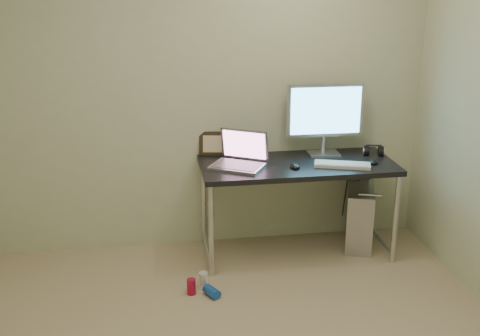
% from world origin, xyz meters
% --- Properties ---
extents(wall_back, '(3.50, 0.02, 2.50)m').
position_xyz_m(wall_back, '(0.00, 1.75, 1.25)').
color(wall_back, beige).
rests_on(wall_back, ground).
extents(desk, '(1.48, 0.65, 0.75)m').
position_xyz_m(desk, '(0.67, 1.43, 0.67)').
color(desk, black).
rests_on(desk, ground).
extents(tower_computer, '(0.35, 0.51, 0.52)m').
position_xyz_m(tower_computer, '(1.21, 1.48, 0.25)').
color(tower_computer, '#A5A5A9').
rests_on(tower_computer, ground).
extents(cable_a, '(0.01, 0.16, 0.69)m').
position_xyz_m(cable_a, '(1.16, 1.70, 0.40)').
color(cable_a, black).
rests_on(cable_a, ground).
extents(cable_b, '(0.02, 0.11, 0.71)m').
position_xyz_m(cable_b, '(1.25, 1.68, 0.38)').
color(cable_b, black).
rests_on(cable_b, ground).
extents(can_red, '(0.08, 0.08, 0.11)m').
position_xyz_m(can_red, '(-0.20, 0.90, 0.06)').
color(can_red, '#AC1236').
rests_on(can_red, ground).
extents(can_white, '(0.08, 0.08, 0.12)m').
position_xyz_m(can_white, '(-0.11, 0.97, 0.06)').
color(can_white, white).
rests_on(can_white, ground).
extents(can_blue, '(0.12, 0.15, 0.07)m').
position_xyz_m(can_blue, '(-0.06, 0.85, 0.03)').
color(can_blue, blue).
rests_on(can_blue, ground).
extents(laptop, '(0.48, 0.45, 0.26)m').
position_xyz_m(laptop, '(0.23, 1.43, 0.81)').
color(laptop, silver).
rests_on(laptop, desk).
extents(monitor, '(0.61, 0.18, 0.57)m').
position_xyz_m(monitor, '(0.92, 1.61, 1.08)').
color(monitor, silver).
rests_on(monitor, desk).
extents(keyboard, '(0.44, 0.26, 0.03)m').
position_xyz_m(keyboard, '(0.98, 1.29, 0.76)').
color(keyboard, silver).
rests_on(keyboard, desk).
extents(mouse_right, '(0.08, 0.11, 0.04)m').
position_xyz_m(mouse_right, '(1.24, 1.33, 0.77)').
color(mouse_right, black).
rests_on(mouse_right, desk).
extents(mouse_left, '(0.08, 0.12, 0.04)m').
position_xyz_m(mouse_left, '(0.62, 1.32, 0.77)').
color(mouse_left, black).
rests_on(mouse_left, desk).
extents(headphones, '(0.18, 0.10, 0.10)m').
position_xyz_m(headphones, '(1.31, 1.54, 0.78)').
color(headphones, black).
rests_on(headphones, desk).
extents(picture_frame, '(0.24, 0.11, 0.19)m').
position_xyz_m(picture_frame, '(0.07, 1.73, 0.84)').
color(picture_frame, black).
rests_on(picture_frame, desk).
extents(webcam, '(0.05, 0.05, 0.13)m').
position_xyz_m(webcam, '(0.32, 1.68, 0.85)').
color(webcam, silver).
rests_on(webcam, desk).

